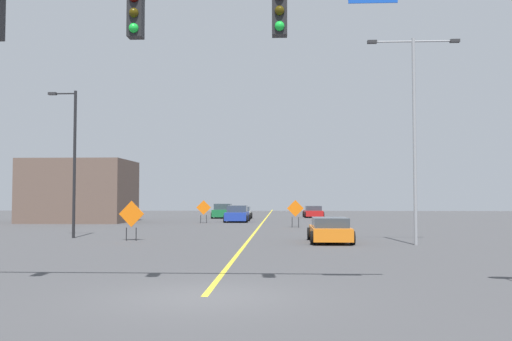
{
  "coord_description": "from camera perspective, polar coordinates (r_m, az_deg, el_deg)",
  "views": [
    {
      "loc": [
        1.73,
        -12.75,
        2.2
      ],
      "look_at": [
        -0.22,
        30.02,
        4.22
      ],
      "focal_mm": 40.22,
      "sensor_mm": 36.0,
      "label": 1
    }
  ],
  "objects": [
    {
      "name": "car_red_far",
      "position": [
        63.87,
        5.71,
        -4.13
      ],
      "size": [
        2.22,
        4.39,
        1.27
      ],
      "color": "red",
      "rests_on": "ground"
    },
    {
      "name": "ground",
      "position": [
        13.05,
        -5.17,
        -12.4
      ],
      "size": [
        163.96,
        163.96,
        0.0
      ],
      "primitive_type": "plane",
      "color": "#444447"
    },
    {
      "name": "car_silver_near",
      "position": [
        58.91,
        -1.46,
        -4.25
      ],
      "size": [
        2.09,
        3.84,
        1.26
      ],
      "color": "#B7BABF",
      "rests_on": "ground"
    },
    {
      "name": "construction_sign_right_shoulder",
      "position": [
        30.05,
        -12.29,
        -4.41
      ],
      "size": [
        1.34,
        0.21,
        2.03
      ],
      "color": "orange",
      "rests_on": "ground"
    },
    {
      "name": "street_lamp_near_right",
      "position": [
        27.87,
        15.47,
        4.59
      ],
      "size": [
        4.3,
        0.24,
        9.7
      ],
      "color": "gray",
      "rests_on": "ground"
    },
    {
      "name": "road_centre_stripe",
      "position": [
        58.36,
        0.92,
        -4.86
      ],
      "size": [
        0.16,
        91.09,
        0.01
      ],
      "color": "yellow",
      "rests_on": "ground"
    },
    {
      "name": "construction_sign_left_lane",
      "position": [
        42.31,
        3.93,
        -3.93
      ],
      "size": [
        1.24,
        0.08,
        2.02
      ],
      "color": "orange",
      "rests_on": "ground"
    },
    {
      "name": "car_orange_passing",
      "position": [
        28.54,
        7.35,
        -5.9
      ],
      "size": [
        2.06,
        4.47,
        1.22
      ],
      "color": "orange",
      "rests_on": "ground"
    },
    {
      "name": "roadside_building_west",
      "position": [
        53.6,
        -17.11,
        -1.98
      ],
      "size": [
        8.88,
        7.26,
        5.52
      ],
      "color": "brown",
      "rests_on": "ground"
    },
    {
      "name": "construction_sign_median_near",
      "position": [
        49.59,
        -5.23,
        -3.8
      ],
      "size": [
        1.25,
        0.23,
        1.97
      ],
      "color": "orange",
      "rests_on": "ground"
    },
    {
      "name": "traffic_signal_assembly",
      "position": [
        14.2,
        -19.39,
        11.88
      ],
      "size": [
        13.24,
        0.44,
        7.31
      ],
      "color": "gray",
      "rests_on": "ground"
    },
    {
      "name": "car_blue_distant",
      "position": [
        51.99,
        -1.89,
        -4.38
      ],
      "size": [
        2.14,
        4.6,
        1.48
      ],
      "color": "#1E389E",
      "rests_on": "ground"
    },
    {
      "name": "car_green_approaching",
      "position": [
        61.68,
        -3.32,
        -4.07
      ],
      "size": [
        2.19,
        4.4,
        1.53
      ],
      "color": "#196B38",
      "rests_on": "ground"
    },
    {
      "name": "street_lamp_near_left",
      "position": [
        32.93,
        -17.77,
        1.3
      ],
      "size": [
        1.59,
        0.24,
        8.07
      ],
      "color": "black",
      "rests_on": "ground"
    }
  ]
}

